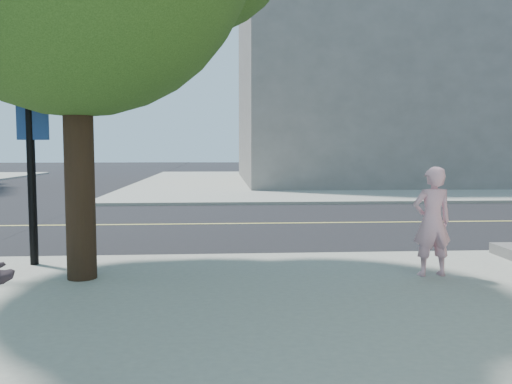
{
  "coord_description": "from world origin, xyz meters",
  "views": [
    {
      "loc": [
        3.67,
        -9.1,
        1.94
      ],
      "look_at": [
        4.2,
        -1.21,
        1.3
      ],
      "focal_mm": 36.97,
      "sensor_mm": 36.0,
      "label": 1
    }
  ],
  "objects": [
    {
      "name": "ground",
      "position": [
        0.0,
        0.0,
        0.0
      ],
      "size": [
        140.0,
        140.0,
        0.0
      ],
      "primitive_type": "plane",
      "color": "black",
      "rests_on": "ground"
    },
    {
      "name": "road_ew",
      "position": [
        0.0,
        4.5,
        0.01
      ],
      "size": [
        140.0,
        9.0,
        0.01
      ],
      "primitive_type": "cube",
      "color": "black",
      "rests_on": "ground"
    },
    {
      "name": "sidewalk_ne",
      "position": [
        13.5,
        21.5,
        0.06
      ],
      "size": [
        29.0,
        25.0,
        0.12
      ],
      "primitive_type": "cube",
      "color": "gray",
      "rests_on": "ground"
    },
    {
      "name": "filler_ne",
      "position": [
        14.0,
        22.0,
        7.12
      ],
      "size": [
        18.0,
        16.0,
        14.0
      ],
      "primitive_type": "cube",
      "color": "slate",
      "rests_on": "sidewalk_ne"
    },
    {
      "name": "man_on_phone",
      "position": [
        6.69,
        -1.79,
        0.91
      ],
      "size": [
        0.6,
        0.42,
        1.58
      ],
      "primitive_type": "imported",
      "rotation": [
        0.0,
        0.0,
        3.22
      ],
      "color": "#EAA5B3",
      "rests_on": "sidewalk_se"
    }
  ]
}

